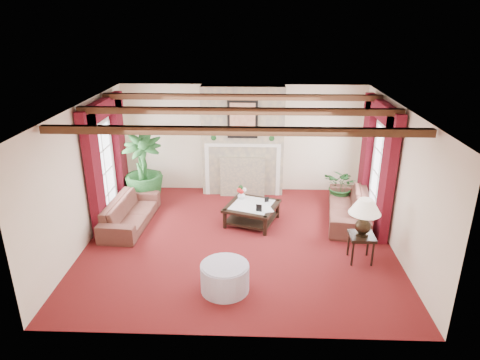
{
  "coord_description": "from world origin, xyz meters",
  "views": [
    {
      "loc": [
        0.31,
        -7.59,
        4.26
      ],
      "look_at": [
        0.01,
        0.4,
        1.16
      ],
      "focal_mm": 32.0,
      "sensor_mm": 36.0,
      "label": 1
    }
  ],
  "objects_px": {
    "coffee_table": "(252,214)",
    "potted_palm": "(144,183)",
    "sofa_right": "(349,203)",
    "side_table": "(360,248)",
    "sofa_left": "(130,208)",
    "ottoman": "(225,277)"
  },
  "relations": [
    {
      "from": "sofa_left",
      "to": "sofa_right",
      "type": "relative_size",
      "value": 0.92
    },
    {
      "from": "potted_palm",
      "to": "side_table",
      "type": "xyz_separation_m",
      "value": [
        4.62,
        -2.51,
        -0.21
      ]
    },
    {
      "from": "sofa_right",
      "to": "side_table",
      "type": "xyz_separation_m",
      "value": [
        -0.11,
        -1.68,
        -0.15
      ]
    },
    {
      "from": "sofa_right",
      "to": "side_table",
      "type": "relative_size",
      "value": 4.12
    },
    {
      "from": "coffee_table",
      "to": "ottoman",
      "type": "xyz_separation_m",
      "value": [
        -0.42,
        -2.47,
        0.02
      ]
    },
    {
      "from": "side_table",
      "to": "ottoman",
      "type": "relative_size",
      "value": 0.66
    },
    {
      "from": "potted_palm",
      "to": "sofa_left",
      "type": "bearing_deg",
      "value": -90.5
    },
    {
      "from": "potted_palm",
      "to": "sofa_right",
      "type": "bearing_deg",
      "value": -9.95
    },
    {
      "from": "ottoman",
      "to": "sofa_right",
      "type": "bearing_deg",
      "value": 46.52
    },
    {
      "from": "sofa_right",
      "to": "ottoman",
      "type": "relative_size",
      "value": 2.72
    },
    {
      "from": "potted_palm",
      "to": "coffee_table",
      "type": "height_order",
      "value": "potted_palm"
    },
    {
      "from": "coffee_table",
      "to": "side_table",
      "type": "height_order",
      "value": "side_table"
    },
    {
      "from": "sofa_right",
      "to": "potted_palm",
      "type": "xyz_separation_m",
      "value": [
        -4.73,
        0.83,
        0.06
      ]
    },
    {
      "from": "side_table",
      "to": "sofa_right",
      "type": "bearing_deg",
      "value": 86.15
    },
    {
      "from": "potted_palm",
      "to": "ottoman",
      "type": "height_order",
      "value": "potted_palm"
    },
    {
      "from": "potted_palm",
      "to": "ottoman",
      "type": "relative_size",
      "value": 2.21
    },
    {
      "from": "sofa_left",
      "to": "coffee_table",
      "type": "bearing_deg",
      "value": -82.46
    },
    {
      "from": "sofa_right",
      "to": "coffee_table",
      "type": "height_order",
      "value": "sofa_right"
    },
    {
      "from": "sofa_right",
      "to": "side_table",
      "type": "distance_m",
      "value": 1.69
    },
    {
      "from": "coffee_table",
      "to": "potted_palm",
      "type": "bearing_deg",
      "value": 177.55
    },
    {
      "from": "side_table",
      "to": "ottoman",
      "type": "distance_m",
      "value": 2.63
    },
    {
      "from": "sofa_right",
      "to": "coffee_table",
      "type": "distance_m",
      "value": 2.14
    }
  ]
}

